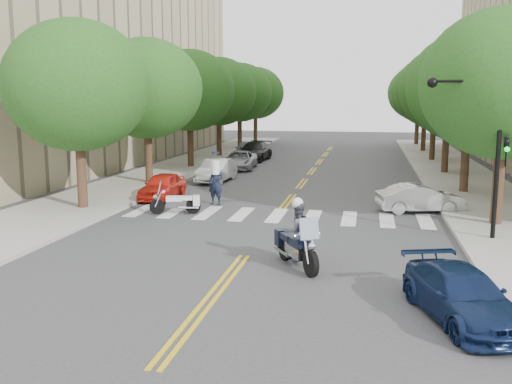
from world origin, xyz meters
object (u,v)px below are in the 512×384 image
(convertible, at_px, (420,198))
(sedan_blue, at_px, (462,295))
(motorcycle_parked, at_px, (180,203))
(officer_standing, at_px, (216,184))
(motorcycle_police, at_px, (296,236))

(convertible, xyz_separation_m, sedan_blue, (-0.13, -12.74, -0.04))
(motorcycle_parked, relative_size, sedan_blue, 0.54)
(officer_standing, xyz_separation_m, sedan_blue, (9.26, -12.74, -0.43))
(convertible, bearing_deg, officer_standing, 74.93)
(motorcycle_parked, bearing_deg, officer_standing, -38.72)
(officer_standing, distance_m, convertible, 9.40)
(motorcycle_police, xyz_separation_m, sedan_blue, (4.23, -3.40, -0.36))
(convertible, height_order, sedan_blue, convertible)
(motorcycle_parked, xyz_separation_m, convertible, (10.37, 2.42, 0.13))
(motorcycle_police, bearing_deg, convertible, -146.17)
(motorcycle_parked, relative_size, convertible, 0.57)
(motorcycle_police, relative_size, sedan_blue, 0.58)
(motorcycle_police, bearing_deg, motorcycle_parked, -80.16)
(convertible, bearing_deg, motorcycle_parked, 88.09)
(motorcycle_police, distance_m, sedan_blue, 5.44)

